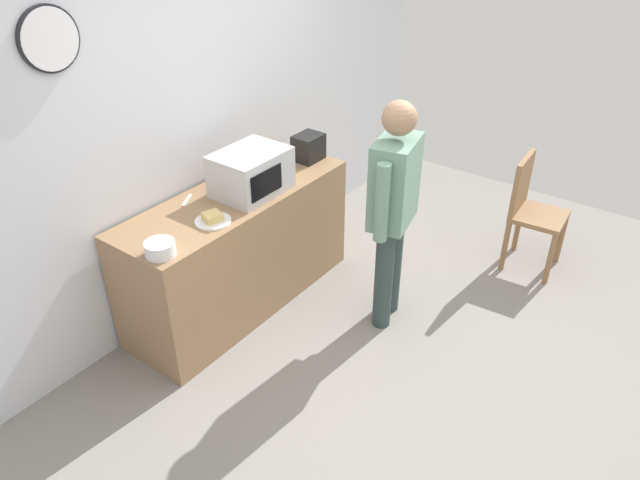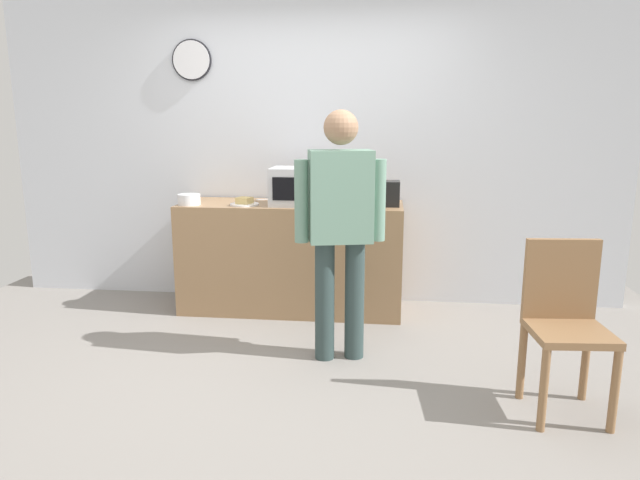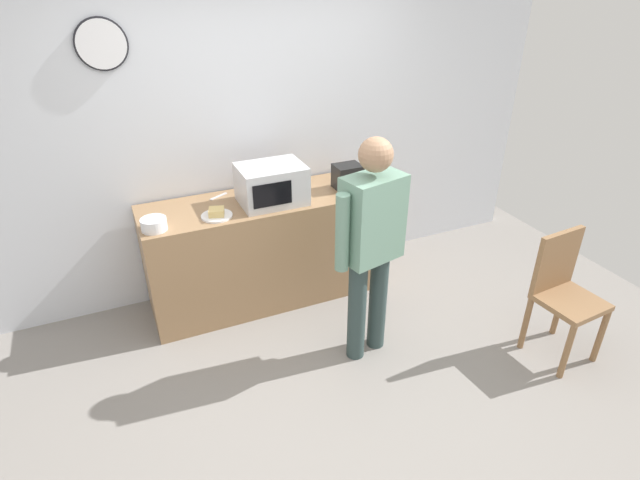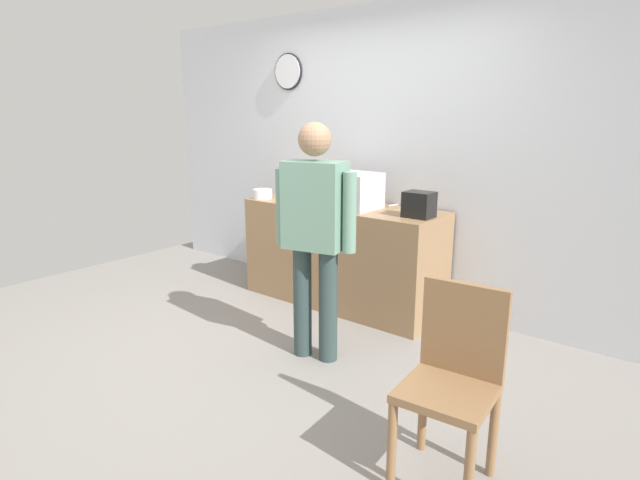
{
  "view_description": "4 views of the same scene",
  "coord_description": "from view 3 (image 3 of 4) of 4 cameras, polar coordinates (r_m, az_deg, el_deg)",
  "views": [
    {
      "loc": [
        -2.71,
        -1.44,
        2.83
      ],
      "look_at": [
        0.13,
        0.66,
        0.62
      ],
      "focal_mm": 33.62,
      "sensor_mm": 36.0,
      "label": 1
    },
    {
      "loc": [
        0.66,
        -3.36,
        1.57
      ],
      "look_at": [
        0.18,
        0.71,
        0.71
      ],
      "focal_mm": 31.9,
      "sensor_mm": 36.0,
      "label": 2
    },
    {
      "loc": [
        -1.15,
        -2.33,
        2.57
      ],
      "look_at": [
        0.21,
        0.72,
        0.73
      ],
      "focal_mm": 28.61,
      "sensor_mm": 36.0,
      "label": 3
    },
    {
      "loc": [
        2.49,
        -2.36,
        1.71
      ],
      "look_at": [
        0.09,
        0.65,
        0.74
      ],
      "focal_mm": 28.73,
      "sensor_mm": 36.0,
      "label": 4
    }
  ],
  "objects": [
    {
      "name": "back_wall",
      "position": [
        4.29,
        -7.57,
        11.38
      ],
      "size": [
        5.4,
        0.13,
        2.6
      ],
      "color": "silver",
      "rests_on": "ground_plane"
    },
    {
      "name": "toaster",
      "position": [
        4.24,
        3.1,
        7.11
      ],
      "size": [
        0.22,
        0.18,
        0.2
      ],
      "primitive_type": "cube",
      "color": "black",
      "rests_on": "kitchen_counter"
    },
    {
      "name": "salad_bowl",
      "position": [
        3.75,
        -18.09,
        1.68
      ],
      "size": [
        0.18,
        0.18,
        0.09
      ],
      "primitive_type": "cylinder",
      "color": "white",
      "rests_on": "kitchen_counter"
    },
    {
      "name": "sandwich_plate",
      "position": [
        3.84,
        -11.48,
        2.86
      ],
      "size": [
        0.23,
        0.23,
        0.07
      ],
      "color": "white",
      "rests_on": "kitchen_counter"
    },
    {
      "name": "person_standing",
      "position": [
        3.4,
        5.75,
        0.29
      ],
      "size": [
        0.58,
        0.32,
        1.64
      ],
      "color": "#2E403F",
      "rests_on": "ground_plane"
    },
    {
      "name": "kitchen_counter",
      "position": [
        4.26,
        -6.74,
        -1.18
      ],
      "size": [
        1.83,
        0.62,
        0.91
      ],
      "primitive_type": "cube",
      "color": "#93704C",
      "rests_on": "ground_plane"
    },
    {
      "name": "ground_plane",
      "position": [
        3.66,
        1.65,
        -15.88
      ],
      "size": [
        6.0,
        6.0,
        0.0
      ],
      "primitive_type": "plane",
      "color": "gray"
    },
    {
      "name": "wooden_chair",
      "position": [
        4.01,
        25.54,
        -5.07
      ],
      "size": [
        0.43,
        0.43,
        0.94
      ],
      "color": "olive",
      "rests_on": "ground_plane"
    },
    {
      "name": "microwave",
      "position": [
        3.96,
        -5.44,
        6.23
      ],
      "size": [
        0.5,
        0.39,
        0.3
      ],
      "color": "silver",
      "rests_on": "kitchen_counter"
    },
    {
      "name": "fork_utensil",
      "position": [
        4.18,
        -11.28,
        4.81
      ],
      "size": [
        0.16,
        0.1,
        0.01
      ],
      "primitive_type": "cube",
      "rotation": [
        0.0,
        0.0,
        0.5
      ],
      "color": "silver",
      "rests_on": "kitchen_counter"
    },
    {
      "name": "spoon_utensil",
      "position": [
        4.41,
        -3.81,
        6.62
      ],
      "size": [
        0.05,
        0.17,
        0.01
      ],
      "primitive_type": "cube",
      "rotation": [
        0.0,
        0.0,
        1.38
      ],
      "color": "silver",
      "rests_on": "kitchen_counter"
    }
  ]
}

